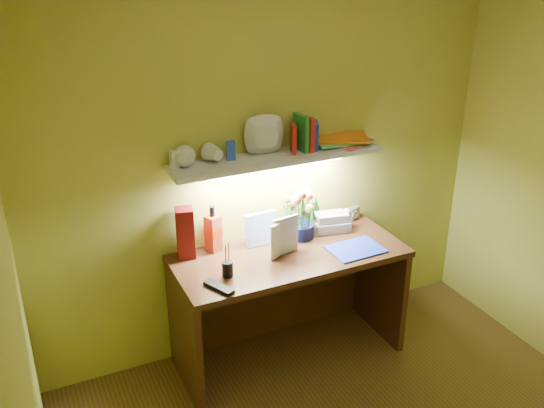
# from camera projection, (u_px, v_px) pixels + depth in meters

# --- Properties ---
(desk) EXTENTS (1.40, 0.60, 0.75)m
(desk) POSITION_uv_depth(u_px,v_px,m) (289.00, 306.00, 3.78)
(desk) COLOR #3C1E10
(desk) RESTS_ON ground
(flower_bouquet) EXTENTS (0.23, 0.23, 0.32)m
(flower_bouquet) POSITION_uv_depth(u_px,v_px,m) (300.00, 214.00, 3.76)
(flower_bouquet) COLOR #070E34
(flower_bouquet) RESTS_ON desk
(telephone) EXTENTS (0.25, 0.21, 0.13)m
(telephone) POSITION_uv_depth(u_px,v_px,m) (331.00, 220.00, 3.90)
(telephone) COLOR beige
(telephone) RESTS_ON desk
(desk_clock) EXTENTS (0.09, 0.07, 0.09)m
(desk_clock) POSITION_uv_depth(u_px,v_px,m) (353.00, 213.00, 4.05)
(desk_clock) COLOR #ACACB1
(desk_clock) RESTS_ON desk
(whisky_bottle) EXTENTS (0.10, 0.10, 0.29)m
(whisky_bottle) POSITION_uv_depth(u_px,v_px,m) (213.00, 229.00, 3.61)
(whisky_bottle) COLOR #A7381C
(whisky_bottle) RESTS_ON desk
(whisky_box) EXTENTS (0.12, 0.12, 0.31)m
(whisky_box) POSITION_uv_depth(u_px,v_px,m) (185.00, 233.00, 3.53)
(whisky_box) COLOR #620E0D
(whisky_box) RESTS_ON desk
(pen_cup) EXTENTS (0.08, 0.08, 0.15)m
(pen_cup) POSITION_uv_depth(u_px,v_px,m) (227.00, 264.00, 3.36)
(pen_cup) COLOR black
(pen_cup) RESTS_ON desk
(art_card) EXTENTS (0.21, 0.05, 0.20)m
(art_card) POSITION_uv_depth(u_px,v_px,m) (261.00, 229.00, 3.70)
(art_card) COLOR white
(art_card) RESTS_ON desk
(tv_remote) EXTENTS (0.13, 0.20, 0.02)m
(tv_remote) POSITION_uv_depth(u_px,v_px,m) (219.00, 287.00, 3.26)
(tv_remote) COLOR black
(tv_remote) RESTS_ON desk
(blue_folder) EXTENTS (0.33, 0.25, 0.01)m
(blue_folder) POSITION_uv_depth(u_px,v_px,m) (356.00, 249.00, 3.67)
(blue_folder) COLOR blue
(blue_folder) RESTS_ON desk
(desk_book_a) EXTENTS (0.16, 0.10, 0.22)m
(desk_book_a) POSITION_uv_depth(u_px,v_px,m) (271.00, 244.00, 3.50)
(desk_book_a) COLOR white
(desk_book_a) RESTS_ON desk
(desk_book_b) EXTENTS (0.18, 0.04, 0.24)m
(desk_book_b) POSITION_uv_depth(u_px,v_px,m) (273.00, 239.00, 3.54)
(desk_book_b) COLOR silver
(desk_book_b) RESTS_ON desk
(wall_shelf) EXTENTS (1.32, 0.34, 0.25)m
(wall_shelf) POSITION_uv_depth(u_px,v_px,m) (279.00, 151.00, 3.54)
(wall_shelf) COLOR silver
(wall_shelf) RESTS_ON ground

